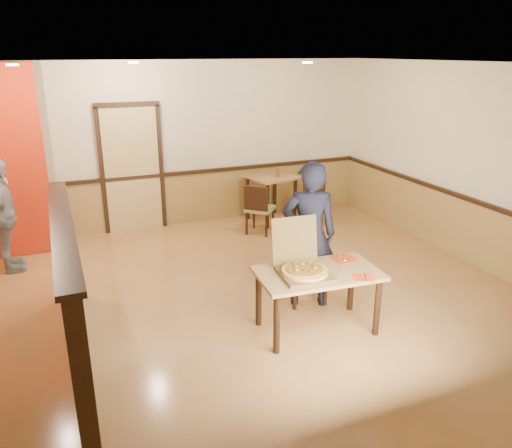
{
  "coord_description": "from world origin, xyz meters",
  "views": [
    {
      "loc": [
        -1.99,
        -4.88,
        2.93
      ],
      "look_at": [
        0.02,
        0.0,
        1.1
      ],
      "focal_mm": 35.0,
      "sensor_mm": 36.0,
      "label": 1
    }
  ],
  "objects_px": {
    "side_chair_right": "(310,200)",
    "diner": "(309,235)",
    "side_table": "(271,186)",
    "side_chair_left": "(259,207)",
    "main_table": "(318,281)",
    "passerby": "(3,216)",
    "diner_chair": "(303,258)",
    "pizza_box": "(303,268)",
    "condiment": "(277,173)"
  },
  "relations": [
    {
      "from": "side_chair_right",
      "to": "diner",
      "type": "bearing_deg",
      "value": 58.28
    },
    {
      "from": "side_table",
      "to": "diner",
      "type": "xyz_separation_m",
      "value": [
        -0.89,
        -3.08,
        0.24
      ]
    },
    {
      "from": "side_table",
      "to": "side_chair_left",
      "type": "bearing_deg",
      "value": -129.57
    },
    {
      "from": "main_table",
      "to": "passerby",
      "type": "distance_m",
      "value": 4.41
    },
    {
      "from": "main_table",
      "to": "side_chair_right",
      "type": "distance_m",
      "value": 3.42
    },
    {
      "from": "diner_chair",
      "to": "diner",
      "type": "distance_m",
      "value": 0.39
    },
    {
      "from": "diner",
      "to": "pizza_box",
      "type": "height_order",
      "value": "diner"
    },
    {
      "from": "passerby",
      "to": "condiment",
      "type": "xyz_separation_m",
      "value": [
        4.35,
        0.53,
        0.1
      ]
    },
    {
      "from": "condiment",
      "to": "passerby",
      "type": "bearing_deg",
      "value": -173.12
    },
    {
      "from": "side_chair_left",
      "to": "pizza_box",
      "type": "bearing_deg",
      "value": 118.51
    },
    {
      "from": "diner",
      "to": "passerby",
      "type": "bearing_deg",
      "value": -14.02
    },
    {
      "from": "diner",
      "to": "condiment",
      "type": "distance_m",
      "value": 3.11
    },
    {
      "from": "side_chair_left",
      "to": "pizza_box",
      "type": "xyz_separation_m",
      "value": [
        -0.77,
        -3.06,
        0.3
      ]
    },
    {
      "from": "side_chair_right",
      "to": "condiment",
      "type": "xyz_separation_m",
      "value": [
        -0.39,
        0.5,
        0.41
      ]
    },
    {
      "from": "pizza_box",
      "to": "condiment",
      "type": "distance_m",
      "value": 3.78
    },
    {
      "from": "condiment",
      "to": "side_table",
      "type": "bearing_deg",
      "value": 118.41
    },
    {
      "from": "pizza_box",
      "to": "condiment",
      "type": "height_order",
      "value": "pizza_box"
    },
    {
      "from": "main_table",
      "to": "pizza_box",
      "type": "height_order",
      "value": "pizza_box"
    },
    {
      "from": "diner_chair",
      "to": "side_chair_right",
      "type": "xyz_separation_m",
      "value": [
        1.33,
        2.31,
        -0.04
      ]
    },
    {
      "from": "side_table",
      "to": "passerby",
      "type": "relative_size",
      "value": 0.57
    },
    {
      "from": "side_chair_right",
      "to": "passerby",
      "type": "distance_m",
      "value": 4.75
    },
    {
      "from": "side_chair_right",
      "to": "pizza_box",
      "type": "xyz_separation_m",
      "value": [
        -1.72,
        -3.04,
        0.28
      ]
    },
    {
      "from": "main_table",
      "to": "side_table",
      "type": "bearing_deg",
      "value": 78.09
    },
    {
      "from": "side_table",
      "to": "pizza_box",
      "type": "bearing_deg",
      "value": -109.14
    },
    {
      "from": "diner",
      "to": "side_table",
      "type": "bearing_deg",
      "value": -84.5
    },
    {
      "from": "diner_chair",
      "to": "passerby",
      "type": "relative_size",
      "value": 0.6
    },
    {
      "from": "side_chair_right",
      "to": "pizza_box",
      "type": "relative_size",
      "value": 1.38
    },
    {
      "from": "side_chair_left",
      "to": "condiment",
      "type": "xyz_separation_m",
      "value": [
        0.56,
        0.48,
        0.44
      ]
    },
    {
      "from": "side_table",
      "to": "side_chair_right",
      "type": "bearing_deg",
      "value": -53.66
    },
    {
      "from": "main_table",
      "to": "condiment",
      "type": "relative_size",
      "value": 8.95
    },
    {
      "from": "passerby",
      "to": "pizza_box",
      "type": "height_order",
      "value": "passerby"
    },
    {
      "from": "side_chair_left",
      "to": "diner",
      "type": "distance_m",
      "value": 2.55
    },
    {
      "from": "diner_chair",
      "to": "side_table",
      "type": "xyz_separation_m",
      "value": [
        0.88,
        2.93,
        0.12
      ]
    },
    {
      "from": "main_table",
      "to": "diner_chair",
      "type": "xyz_separation_m",
      "value": [
        0.21,
        0.74,
        -0.07
      ]
    },
    {
      "from": "main_table",
      "to": "diner",
      "type": "distance_m",
      "value": 0.69
    },
    {
      "from": "pizza_box",
      "to": "passerby",
      "type": "bearing_deg",
      "value": 140.2
    },
    {
      "from": "diner_chair",
      "to": "condiment",
      "type": "height_order",
      "value": "condiment"
    },
    {
      "from": "diner_chair",
      "to": "pizza_box",
      "type": "xyz_separation_m",
      "value": [
        -0.39,
        -0.72,
        0.25
      ]
    },
    {
      "from": "diner",
      "to": "side_chair_left",
      "type": "bearing_deg",
      "value": -77.47
    },
    {
      "from": "passerby",
      "to": "pizza_box",
      "type": "bearing_deg",
      "value": -137.25
    },
    {
      "from": "diner_chair",
      "to": "main_table",
      "type": "bearing_deg",
      "value": -99.24
    },
    {
      "from": "main_table",
      "to": "diner",
      "type": "height_order",
      "value": "diner"
    },
    {
      "from": "passerby",
      "to": "condiment",
      "type": "height_order",
      "value": "passerby"
    },
    {
      "from": "passerby",
      "to": "condiment",
      "type": "distance_m",
      "value": 4.38
    },
    {
      "from": "diner_chair",
      "to": "side_table",
      "type": "bearing_deg",
      "value": 80.09
    },
    {
      "from": "main_table",
      "to": "condiment",
      "type": "bearing_deg",
      "value": 76.63
    },
    {
      "from": "pizza_box",
      "to": "diner",
      "type": "bearing_deg",
      "value": 61.75
    },
    {
      "from": "side_chair_left",
      "to": "side_table",
      "type": "relative_size",
      "value": 0.93
    },
    {
      "from": "main_table",
      "to": "side_table",
      "type": "height_order",
      "value": "side_table"
    },
    {
      "from": "condiment",
      "to": "side_chair_right",
      "type": "bearing_deg",
      "value": -51.98
    }
  ]
}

